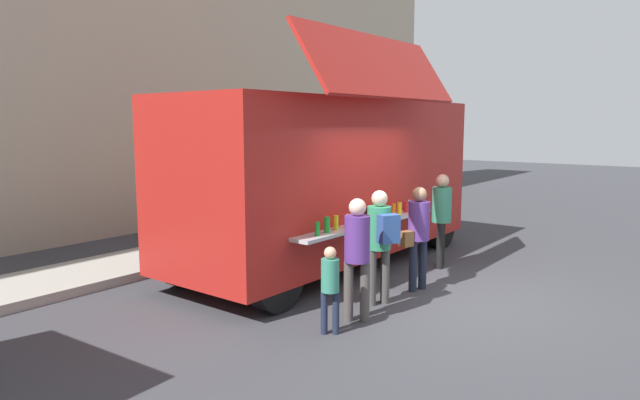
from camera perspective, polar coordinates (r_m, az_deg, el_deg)
ground_plane at (r=8.45m, az=12.69°, el=-9.84°), size 60.00×60.00×0.00m
curb_strip at (r=9.66m, az=-26.86°, el=-7.80°), size 28.00×1.60×0.15m
food_truck_main at (r=9.92m, az=1.08°, el=2.48°), size 6.43×2.95×3.90m
trash_bin at (r=14.54m, az=2.78°, el=-0.32°), size 0.60×0.60×0.96m
customer_front_ordering at (r=8.57m, az=10.02°, el=-3.00°), size 0.52×0.33×1.60m
customer_mid_with_backpack at (r=7.78m, az=6.21°, el=-3.66°), size 0.45×0.53×1.63m
customer_rear_waiting at (r=7.13m, az=3.82°, el=-4.99°), size 0.33×0.33×1.60m
customer_extra_browsing at (r=10.02m, az=12.36°, el=-1.22°), size 0.34×0.34×1.66m
child_near_queue at (r=6.76m, az=1.04°, el=-8.43°), size 0.22×0.22×1.08m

